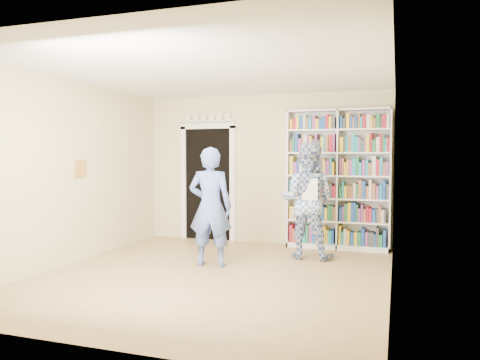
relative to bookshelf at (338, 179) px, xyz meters
The scene contains 11 objects.
floor 2.96m from the bookshelf, 119.94° to the right, with size 5.00×5.00×0.00m, color #977649.
ceiling 3.09m from the bookshelf, 119.94° to the right, with size 5.00×5.00×0.00m, color white.
wall_back 1.37m from the bookshelf, behind, with size 4.50×4.50×0.00m, color beige.
wall_left 4.30m from the bookshelf, 146.93° to the right, with size 5.00×5.00×0.00m, color beige.
wall_right 2.52m from the bookshelf, 69.00° to the right, with size 5.00×5.00×0.00m, color beige.
bookshelf is the anchor object (origin of this frame).
doorway 2.45m from the bookshelf, behind, with size 1.10×0.08×2.43m.
wall_art 4.18m from the bookshelf, 149.08° to the right, with size 0.03×0.25×0.25m, color brown.
man_blue 2.47m from the bookshelf, 130.57° to the right, with size 0.63×0.41×1.72m, color #526BB7.
man_plaid 1.00m from the bookshelf, 112.77° to the right, with size 0.87×0.68×1.79m, color #32539A.
paper_sheet 1.17m from the bookshelf, 103.87° to the right, with size 0.23×0.01×0.32m, color white.
Camera 1 is at (2.30, -5.72, 1.60)m, focal length 35.00 mm.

